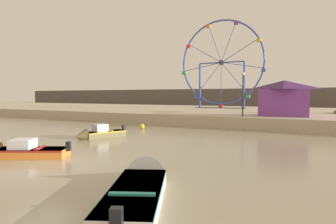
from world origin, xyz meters
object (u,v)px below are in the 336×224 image
(motorboat_white_red_stripe, at_px, (141,184))
(motorboat_orange_hull, at_px, (16,151))
(ferris_wheel_blue_frame, at_px, (221,64))
(motorboat_olive_wood, at_px, (98,134))
(mooring_buoy_orange, at_px, (142,126))
(promenade_lamp_near, at_px, (243,88))
(carnival_booth_purple_stall, at_px, (284,98))

(motorboat_white_red_stripe, relative_size, motorboat_orange_hull, 1.24)
(ferris_wheel_blue_frame, bearing_deg, motorboat_olive_wood, -90.73)
(motorboat_white_red_stripe, height_order, motorboat_olive_wood, motorboat_olive_wood)
(motorboat_white_red_stripe, bearing_deg, mooring_buoy_orange, 8.37)
(promenade_lamp_near, bearing_deg, motorboat_white_red_stripe, -85.44)
(motorboat_olive_wood, relative_size, mooring_buoy_orange, 8.63)
(motorboat_orange_hull, relative_size, motorboat_olive_wood, 1.13)
(ferris_wheel_blue_frame, relative_size, mooring_buoy_orange, 29.61)
(ferris_wheel_blue_frame, height_order, promenade_lamp_near, ferris_wheel_blue_frame)
(ferris_wheel_blue_frame, height_order, carnival_booth_purple_stall, ferris_wheel_blue_frame)
(motorboat_orange_hull, height_order, ferris_wheel_blue_frame, ferris_wheel_blue_frame)
(motorboat_white_red_stripe, distance_m, carnival_booth_purple_stall, 21.27)
(motorboat_white_red_stripe, bearing_deg, ferris_wheel_blue_frame, -10.96)
(carnival_booth_purple_stall, height_order, promenade_lamp_near, promenade_lamp_near)
(motorboat_olive_wood, distance_m, mooring_buoy_orange, 6.02)
(promenade_lamp_near, bearing_deg, mooring_buoy_orange, -150.83)
(motorboat_olive_wood, xyz_separation_m, ferris_wheel_blue_frame, (0.33, 26.30, 7.32))
(motorboat_olive_wood, height_order, mooring_buoy_orange, motorboat_olive_wood)
(motorboat_olive_wood, height_order, ferris_wheel_blue_frame, ferris_wheel_blue_frame)
(ferris_wheel_blue_frame, distance_m, mooring_buoy_orange, 21.61)
(motorboat_white_red_stripe, xyz_separation_m, motorboat_orange_hull, (-8.01, 1.32, 0.04))
(motorboat_orange_hull, relative_size, carnival_booth_purple_stall, 0.88)
(motorboat_orange_hull, distance_m, promenade_lamp_near, 18.58)
(motorboat_orange_hull, xyz_separation_m, promenade_lamp_near, (6.55, 17.06, 3.36))
(motorboat_orange_hull, distance_m, mooring_buoy_orange, 12.77)
(motorboat_white_red_stripe, bearing_deg, carnival_booth_purple_stall, -29.46)
(motorboat_white_red_stripe, height_order, promenade_lamp_near, promenade_lamp_near)
(motorboat_olive_wood, bearing_deg, motorboat_orange_hull, 29.43)
(ferris_wheel_blue_frame, height_order, mooring_buoy_orange, ferris_wheel_blue_frame)
(promenade_lamp_near, xyz_separation_m, mooring_buoy_orange, (-7.79, -4.35, -3.42))
(motorboat_white_red_stripe, xyz_separation_m, carnival_booth_purple_stall, (1.62, 21.05, 2.52))
(carnival_booth_purple_stall, relative_size, mooring_buoy_orange, 10.99)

